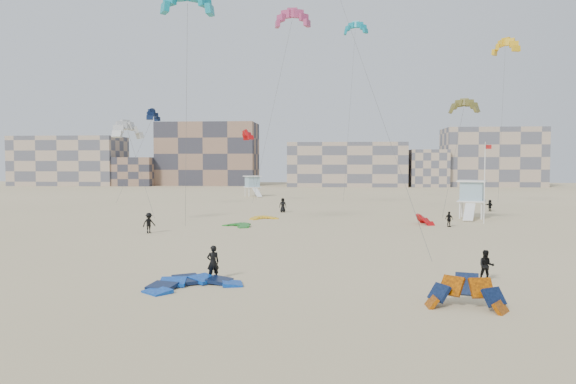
# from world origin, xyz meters

# --- Properties ---
(ground) EXTENTS (320.00, 320.00, 0.00)m
(ground) POSITION_xyz_m (0.00, 0.00, 0.00)
(ground) COLOR #D0B98B
(ground) RESTS_ON ground
(kite_ground_blue) EXTENTS (6.51, 6.59, 1.31)m
(kite_ground_blue) POSITION_xyz_m (-0.77, 1.50, 0.00)
(kite_ground_blue) COLOR blue
(kite_ground_blue) RESTS_ON ground
(kite_ground_orange) EXTENTS (4.25, 4.21, 3.45)m
(kite_ground_orange) POSITION_xyz_m (12.48, -1.79, 0.00)
(kite_ground_orange) COLOR #E16400
(kite_ground_orange) RESTS_ON ground
(kite_ground_green) EXTENTS (4.49, 4.49, 1.02)m
(kite_ground_green) POSITION_xyz_m (-3.23, 29.23, 0.00)
(kite_ground_green) COLOR #217726
(kite_ground_green) RESTS_ON ground
(kite_ground_red_far) EXTENTS (3.30, 3.20, 2.94)m
(kite_ground_red_far) POSITION_xyz_m (16.19, 32.93, 0.00)
(kite_ground_red_far) COLOR red
(kite_ground_red_far) RESTS_ON ground
(kite_ground_yellow) EXTENTS (4.08, 4.17, 0.92)m
(kite_ground_yellow) POSITION_xyz_m (-1.50, 37.11, 0.00)
(kite_ground_yellow) COLOR #FFAA22
(kite_ground_yellow) RESTS_ON ground
(kitesurfer_main) EXTENTS (0.84, 0.74, 1.92)m
(kitesurfer_main) POSITION_xyz_m (-0.11, 3.40, 0.96)
(kitesurfer_main) COLOR black
(kitesurfer_main) RESTS_ON ground
(kitesurfer_b) EXTENTS (0.95, 0.80, 1.74)m
(kitesurfer_b) POSITION_xyz_m (14.92, 4.12, 0.87)
(kitesurfer_b) COLOR black
(kitesurfer_b) RESTS_ON ground
(kitesurfer_c) EXTENTS (1.37, 1.36, 1.90)m
(kitesurfer_c) POSITION_xyz_m (-10.45, 23.20, 0.95)
(kitesurfer_c) COLOR black
(kitesurfer_c) RESTS_ON ground
(kitesurfer_d) EXTENTS (0.93, 0.93, 1.58)m
(kitesurfer_d) POSITION_xyz_m (18.25, 30.67, 0.79)
(kitesurfer_d) COLOR black
(kitesurfer_d) RESTS_ON ground
(kitesurfer_e) EXTENTS (0.95, 0.64, 1.89)m
(kitesurfer_e) POSITION_xyz_m (-0.11, 45.88, 0.95)
(kitesurfer_e) COLOR black
(kitesurfer_e) RESTS_ON ground
(kitesurfer_f) EXTENTS (0.94, 1.52, 1.56)m
(kitesurfer_f) POSITION_xyz_m (27.43, 49.85, 0.78)
(kitesurfer_f) COLOR black
(kitesurfer_f) RESTS_ON ground
(kite_fly_teal_a) EXTENTS (5.24, 5.14, 20.60)m
(kite_fly_teal_a) POSITION_xyz_m (-6.04, 20.94, 20.18)
(kite_fly_teal_a) COLOR #11A1A8
(kite_fly_teal_a) RESTS_ON ground
(kite_fly_grey) EXTENTS (6.22, 5.47, 10.25)m
(kite_fly_grey) POSITION_xyz_m (-14.93, 30.10, 9.80)
(kite_fly_grey) COLOR silver
(kite_fly_grey) RESTS_ON ground
(kite_fly_pink) EXTENTS (8.06, 6.56, 24.81)m
(kite_fly_pink) POSITION_xyz_m (1.22, 44.55, 24.55)
(kite_fly_pink) COLOR #B84174
(kite_fly_pink) RESTS_ON ground
(kite_fly_olive) EXTENTS (4.04, 3.76, 12.28)m
(kite_fly_olive) POSITION_xyz_m (19.54, 30.73, 12.06)
(kite_fly_olive) COLOR brown
(kite_fly_olive) RESTS_ON ground
(kite_fly_yellow) EXTENTS (5.26, 5.29, 22.31)m
(kite_fly_yellow) POSITION_xyz_m (29.65, 51.95, 22.11)
(kite_fly_yellow) COLOR #FFAA22
(kite_fly_yellow) RESTS_ON ground
(kite_fly_navy) EXTENTS (5.47, 6.22, 13.15)m
(kite_fly_navy) POSITION_xyz_m (-19.10, 51.18, 13.15)
(kite_fly_navy) COLOR #101F47
(kite_fly_navy) RESTS_ON ground
(kite_fly_teal_b) EXTENTS (4.35, 9.18, 27.23)m
(kite_fly_teal_b) POSITION_xyz_m (9.75, 60.68, 27.01)
(kite_fly_teal_b) COLOR #11A1A8
(kite_fly_teal_b) RESTS_ON ground
(kite_fly_red) EXTENTS (4.63, 9.75, 11.25)m
(kite_fly_red) POSITION_xyz_m (-7.41, 63.07, 10.86)
(kite_fly_red) COLOR red
(kite_fly_red) RESTS_ON ground
(lifeguard_tower_near) EXTENTS (3.98, 6.55, 4.45)m
(lifeguard_tower_near) POSITION_xyz_m (22.67, 39.91, 2.21)
(lifeguard_tower_near) COLOR white
(lifeguard_tower_near) RESTS_ON ground
(lifeguard_tower_far) EXTENTS (3.85, 6.01, 4.00)m
(lifeguard_tower_far) POSITION_xyz_m (-9.11, 79.71, 1.98)
(lifeguard_tower_far) COLOR white
(lifeguard_tower_far) RESTS_ON ground
(flagpole) EXTENTS (0.71, 0.11, 8.75)m
(flagpole) POSITION_xyz_m (22.65, 34.33, 4.57)
(flagpole) COLOR white
(flagpole) RESTS_ON ground
(condo_west_a) EXTENTS (30.00, 15.00, 14.00)m
(condo_west_a) POSITION_xyz_m (-70.00, 130.00, 7.00)
(condo_west_a) COLOR tan
(condo_west_a) RESTS_ON ground
(condo_west_b) EXTENTS (28.00, 14.00, 18.00)m
(condo_west_b) POSITION_xyz_m (-30.00, 134.00, 9.00)
(condo_west_b) COLOR #876652
(condo_west_b) RESTS_ON ground
(condo_mid) EXTENTS (32.00, 16.00, 12.00)m
(condo_mid) POSITION_xyz_m (10.00, 130.00, 6.00)
(condo_mid) COLOR tan
(condo_mid) RESTS_ON ground
(condo_east) EXTENTS (26.00, 14.00, 16.00)m
(condo_east) POSITION_xyz_m (50.00, 132.00, 8.00)
(condo_east) COLOR tan
(condo_east) RESTS_ON ground
(condo_fill_left) EXTENTS (12.00, 10.00, 8.00)m
(condo_fill_left) POSITION_xyz_m (-50.00, 128.00, 4.00)
(condo_fill_left) COLOR #876652
(condo_fill_left) RESTS_ON ground
(condo_fill_right) EXTENTS (10.00, 10.00, 10.00)m
(condo_fill_right) POSITION_xyz_m (32.00, 128.00, 5.00)
(condo_fill_right) COLOR tan
(condo_fill_right) RESTS_ON ground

